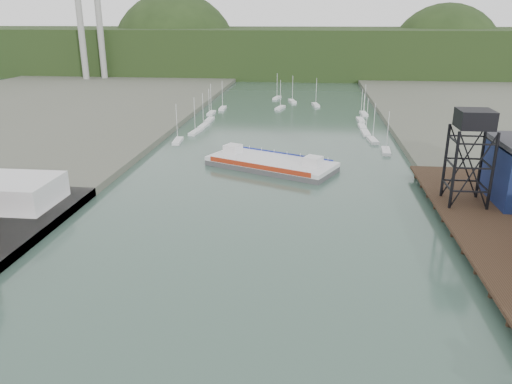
# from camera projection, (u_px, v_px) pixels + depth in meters

# --- Properties ---
(east_pier) EXTENTS (14.00, 70.00, 2.45)m
(east_pier) POSITION_uv_depth(u_px,v_px,m) (501.00, 235.00, 73.62)
(east_pier) COLOR black
(east_pier) RESTS_ON ground
(white_shed) EXTENTS (18.00, 12.00, 4.50)m
(white_shed) POSITION_uv_depth(u_px,v_px,m) (3.00, 191.00, 86.12)
(white_shed) COLOR silver
(white_shed) RESTS_ON west_quay
(lift_tower) EXTENTS (6.50, 6.50, 16.00)m
(lift_tower) POSITION_uv_depth(u_px,v_px,m) (474.00, 125.00, 81.47)
(lift_tower) COLOR black
(lift_tower) RESTS_ON east_pier
(marina_sailboats) EXTENTS (57.71, 92.65, 0.90)m
(marina_sailboats) POSITION_uv_depth(u_px,v_px,m) (286.00, 119.00, 165.64)
(marina_sailboats) COLOR silver
(marina_sailboats) RESTS_ON ground
(smokestacks) EXTENTS (11.20, 8.20, 60.00)m
(smokestacks) POSITION_uv_depth(u_px,v_px,m) (90.00, 22.00, 255.08)
(smokestacks) COLOR gray
(smokestacks) RESTS_ON ground
(distant_hills) EXTENTS (500.00, 120.00, 80.00)m
(distant_hills) POSITION_uv_depth(u_px,v_px,m) (294.00, 54.00, 315.50)
(distant_hills) COLOR black
(distant_hills) RESTS_ON ground
(chain_ferry) EXTENTS (30.78, 22.36, 4.12)m
(chain_ferry) POSITION_uv_depth(u_px,v_px,m) (271.00, 163.00, 112.48)
(chain_ferry) COLOR #454548
(chain_ferry) RESTS_ON ground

